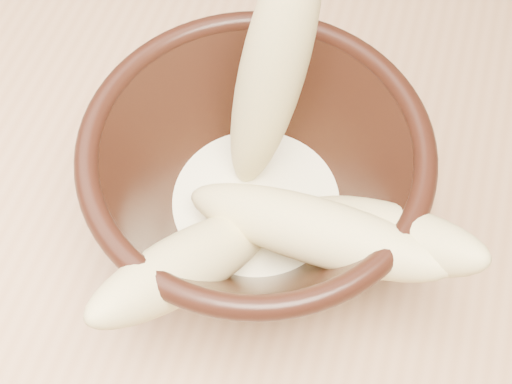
% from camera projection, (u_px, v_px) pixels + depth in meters
% --- Properties ---
extents(table, '(1.20, 0.80, 0.75)m').
position_uv_depth(table, '(81.00, 166.00, 0.61)').
color(table, tan).
rests_on(table, ground).
extents(bowl, '(0.21, 0.21, 0.11)m').
position_uv_depth(bowl, '(256.00, 184.00, 0.44)').
color(bowl, black).
rests_on(bowl, table).
extents(milk_puddle, '(0.12, 0.12, 0.02)m').
position_uv_depth(milk_puddle, '(256.00, 206.00, 0.46)').
color(milk_puddle, '#FEF6CC').
rests_on(milk_puddle, bowl).
extents(banana_upright, '(0.07, 0.09, 0.18)m').
position_uv_depth(banana_upright, '(272.00, 73.00, 0.40)').
color(banana_upright, '#F1D88E').
rests_on(banana_upright, bowl).
extents(banana_right, '(0.14, 0.08, 0.11)m').
position_uv_depth(banana_right, '(380.00, 234.00, 0.40)').
color(banana_right, '#F1D88E').
rests_on(banana_right, bowl).
extents(banana_across, '(0.17, 0.07, 0.08)m').
position_uv_depth(banana_across, '(311.00, 229.00, 0.40)').
color(banana_across, '#F1D88E').
rests_on(banana_across, bowl).
extents(banana_front, '(0.10, 0.15, 0.11)m').
position_uv_depth(banana_front, '(190.00, 263.00, 0.40)').
color(banana_front, '#F1D88E').
rests_on(banana_front, bowl).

